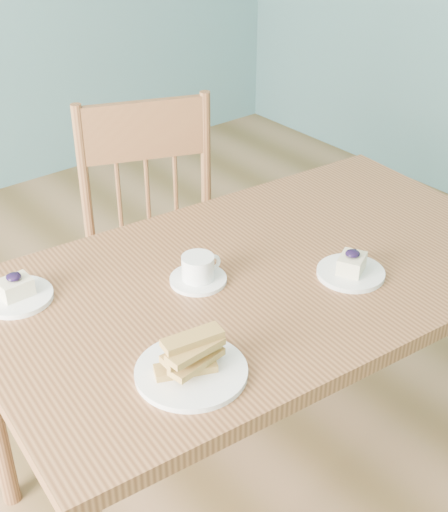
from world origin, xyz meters
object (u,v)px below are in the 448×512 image
object	(u,v)px
dining_table	(263,296)
biscotti_plate	(191,363)
cheesecake_plate_near	(351,269)
cheesecake_plate_far	(17,293)
dining_chair	(159,254)
coffee_cup	(198,271)

from	to	relation	value
dining_table	biscotti_plate	xyz separation A→B (m)	(-0.39, -0.20, 0.11)
cheesecake_plate_near	cheesecake_plate_far	xyz separation A→B (m)	(-0.71, 0.44, -0.00)
biscotti_plate	cheesecake_plate_near	bearing A→B (deg)	5.13
dining_table	cheesecake_plate_near	world-z (taller)	cheesecake_plate_near
dining_chair	cheesecake_plate_far	xyz separation A→B (m)	(-0.62, -0.32, 0.28)
cheesecake_plate_near	coffee_cup	world-z (taller)	same
dining_chair	cheesecake_plate_far	size ratio (longest dim) A/B	5.87
cheesecake_plate_near	cheesecake_plate_far	bearing A→B (deg)	148.33
cheesecake_plate_far	biscotti_plate	xyz separation A→B (m)	(0.16, -0.49, 0.01)
coffee_cup	biscotti_plate	xyz separation A→B (m)	(-0.23, -0.27, -0.00)
dining_table	cheesecake_plate_far	bearing A→B (deg)	157.96
cheesecake_plate_near	cheesecake_plate_far	world-z (taller)	same
dining_table	cheesecake_plate_near	size ratio (longest dim) A/B	8.81
cheesecake_plate_far	biscotti_plate	world-z (taller)	biscotti_plate
dining_table	dining_chair	bearing A→B (deg)	88.33
cheesecake_plate_near	coffee_cup	bearing A→B (deg)	145.04
biscotti_plate	dining_chair	bearing A→B (deg)	60.35
cheesecake_plate_near	coffee_cup	xyz separation A→B (m)	(-0.32, 0.22, 0.01)
dining_chair	biscotti_plate	distance (m)	0.97
cheesecake_plate_near	biscotti_plate	distance (m)	0.55
dining_table	biscotti_plate	size ratio (longest dim) A/B	6.40
dining_table	dining_chair	world-z (taller)	dining_chair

